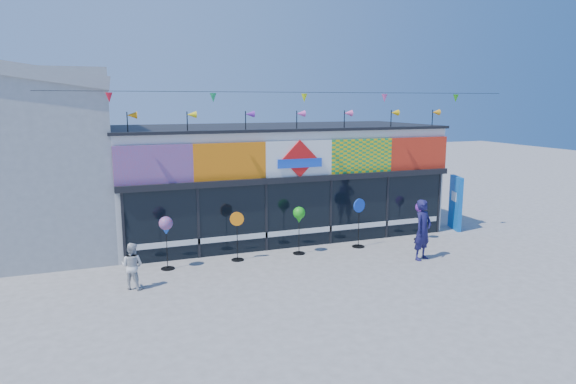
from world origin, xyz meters
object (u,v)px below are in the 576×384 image
spinner_4 (420,210)px  blue_sign (456,203)px  spinner_1 (237,235)px  child (132,266)px  adult_man (423,230)px  spinner_0 (166,227)px  spinner_3 (359,222)px  spinner_2 (299,216)px

spinner_4 → blue_sign: bearing=21.0°
spinner_1 → child: (-3.32, -1.43, -0.19)m
spinner_4 → adult_man: (-1.31, -2.03, -0.14)m
spinner_0 → spinner_3: bearing=0.6°
spinner_0 → adult_man: size_ratio=0.84×
spinner_0 → spinner_2: (4.32, 0.06, -0.03)m
spinner_1 → spinner_2: bearing=-1.0°
spinner_0 → adult_man: adult_man is taller
blue_sign → spinner_4: bearing=-140.8°
spinner_2 → blue_sign: bearing=7.6°
spinner_1 → spinner_3: size_ratio=0.92×
adult_man → spinner_2: bearing=127.3°
spinner_3 → adult_man: 2.33m
spinner_0 → child: size_ratio=1.27×
blue_sign → adult_man: bearing=-122.8°
spinner_4 → child: 10.31m
spinner_4 → child: size_ratio=1.09×
spinner_4 → child: (-10.19, -1.46, -0.48)m
spinner_3 → adult_man: size_ratio=0.88×
child → blue_sign: bearing=-136.5°
spinner_0 → spinner_4: spinner_0 is taller
spinner_0 → spinner_4: bearing=0.8°
blue_sign → spinner_1: (-9.16, -0.90, -0.23)m
spinner_1 → spinner_2: size_ratio=0.99×
adult_man → spinner_3: bearing=98.6°
blue_sign → spinner_3: bearing=-150.9°
blue_sign → adult_man: 4.62m
spinner_0 → spinner_3: 6.57m
blue_sign → spinner_0: 11.42m
spinner_0 → child: 1.85m
spinner_2 → spinner_3: spinner_3 is taller
spinner_0 → spinner_2: bearing=0.8°
spinner_2 → spinner_3: 2.27m
adult_man → child: size_ratio=1.52×
spinner_0 → spinner_1: spinner_0 is taller
spinner_1 → spinner_3: 4.34m
blue_sign → spinner_0: (-11.37, -1.00, 0.24)m
spinner_1 → spinner_2: spinner_2 is taller
child → spinner_2: bearing=-132.7°
spinner_0 → spinner_3: spinner_3 is taller
spinner_0 → spinner_4: 9.09m
blue_sign → child: 12.70m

